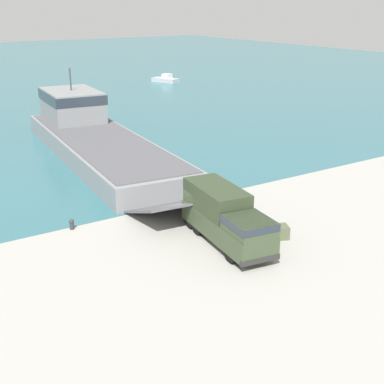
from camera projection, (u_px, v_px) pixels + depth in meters
ground_plane at (185, 223)px, 36.16m from camera, size 240.00×240.00×0.00m
landing_craft at (93, 134)px, 52.96m from camera, size 10.39×34.30×7.54m
military_truck at (226, 217)px, 32.85m from camera, size 3.55×8.29×3.28m
soldier_on_ramp at (241, 209)px, 35.82m from camera, size 0.49×0.46×1.81m
moored_boat_a at (166, 79)px, 99.91m from camera, size 3.76×5.57×1.56m
mooring_bollard at (72, 224)px, 35.12m from camera, size 0.34×0.34×0.71m
cargo_crate at (281, 232)px, 33.85m from camera, size 1.15×1.23×0.82m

